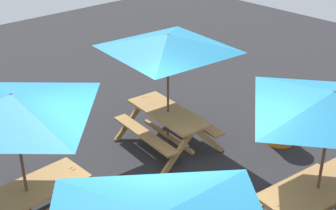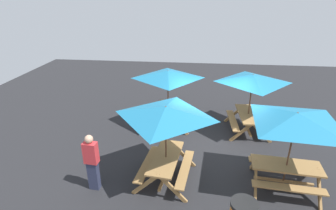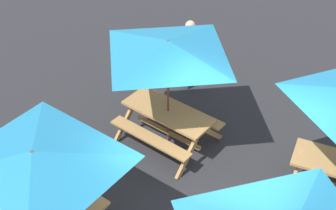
# 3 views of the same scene
# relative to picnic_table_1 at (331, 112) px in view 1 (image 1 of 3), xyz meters

# --- Properties ---
(picnic_table_1) EXTENTS (2.23, 2.23, 2.34)m
(picnic_table_1) POSITION_rel_picnic_table_1_xyz_m (0.00, 0.00, 0.00)
(picnic_table_1) COLOR olive
(picnic_table_1) RESTS_ON ground
(picnic_table_2) EXTENTS (2.82, 2.82, 2.34)m
(picnic_table_2) POSITION_rel_picnic_table_1_xyz_m (0.02, 3.25, 0.00)
(picnic_table_2) COLOR olive
(picnic_table_2) RESTS_ON ground
(picnic_table_3) EXTENTS (2.07, 2.07, 2.34)m
(picnic_table_3) POSITION_rel_picnic_table_1_xyz_m (-3.16, 2.78, 0.00)
(picnic_table_3) COLOR olive
(picnic_table_3) RESTS_ON ground
(trash_bin_orange) EXTENTS (0.59, 0.59, 0.98)m
(trash_bin_orange) POSITION_rel_picnic_table_1_xyz_m (1.78, 1.86, -1.49)
(trash_bin_orange) COLOR orange
(trash_bin_orange) RESTS_ON ground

